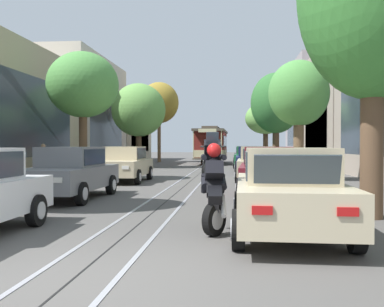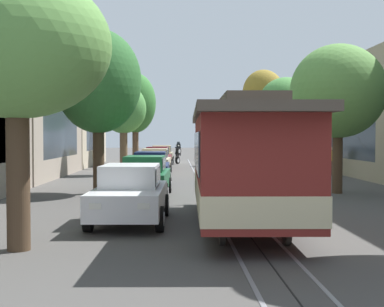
{
  "view_description": "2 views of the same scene",
  "coord_description": "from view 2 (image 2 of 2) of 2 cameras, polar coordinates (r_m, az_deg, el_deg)",
  "views": [
    {
      "loc": [
        1.93,
        -4.93,
        1.62
      ],
      "look_at": [
        -0.15,
        16.99,
        1.22
      ],
      "focal_mm": 40.5,
      "sensor_mm": 36.0,
      "label": 1
    },
    {
      "loc": [
        1.75,
        47.59,
        2.36
      ],
      "look_at": [
        0.64,
        11.49,
        1.17
      ],
      "focal_mm": 49.41,
      "sensor_mm": 36.0,
      "label": 2
    }
  ],
  "objects": [
    {
      "name": "ground_plane",
      "position": [
        27.52,
        1.89,
        -3.03
      ],
      "size": [
        160.0,
        160.0,
        0.0
      ],
      "primitive_type": "plane",
      "color": "#4C4947"
    },
    {
      "name": "trolley_track_rails",
      "position": [
        24.48,
        2.35,
        -3.63
      ],
      "size": [
        1.14,
        58.58,
        0.01
      ],
      "color": "gray",
      "rests_on": "ground"
    },
    {
      "name": "parked_car_white_near_left",
      "position": [
        45.76,
        4.03,
        -0.07
      ],
      "size": [
        2.04,
        4.38,
        1.58
      ],
      "color": "silver",
      "rests_on": "ground"
    },
    {
      "name": "parked_car_grey_second_left",
      "position": [
        40.09,
        5.06,
        -0.35
      ],
      "size": [
        2.06,
        4.39,
        1.58
      ],
      "color": "slate",
      "rests_on": "ground"
    },
    {
      "name": "parked_car_beige_mid_left",
      "position": [
        33.87,
        6.14,
        -0.76
      ],
      "size": [
        2.03,
        4.37,
        1.58
      ],
      "color": "#C1B28E",
      "rests_on": "ground"
    },
    {
      "name": "parked_car_beige_near_right",
      "position": [
        44.58,
        -3.27,
        -0.12
      ],
      "size": [
        2.06,
        4.38,
        1.58
      ],
      "color": "#C1B28E",
      "rests_on": "ground"
    },
    {
      "name": "parked_car_maroon_second_right",
      "position": [
        38.22,
        -3.74,
        -0.45
      ],
      "size": [
        2.14,
        4.42,
        1.58
      ],
      "color": "maroon",
      "rests_on": "ground"
    },
    {
      "name": "parked_car_beige_mid_right",
      "position": [
        32.93,
        -4.0,
        -0.83
      ],
      "size": [
        2.09,
        4.4,
        1.58
      ],
      "color": "#C1B28E",
      "rests_on": "ground"
    },
    {
      "name": "parked_car_navy_fourth_right",
      "position": [
        26.29,
        -4.51,
        -1.52
      ],
      "size": [
        2.03,
        4.37,
        1.58
      ],
      "color": "#19234C",
      "rests_on": "ground"
    },
    {
      "name": "parked_car_green_fifth_right",
      "position": [
        20.74,
        -5.13,
        -2.43
      ],
      "size": [
        2.12,
        4.41,
        1.58
      ],
      "color": "#1E6038",
      "rests_on": "ground"
    },
    {
      "name": "parked_car_white_sixth_right",
      "position": [
        14.47,
        -6.68,
        -4.32
      ],
      "size": [
        2.08,
        4.4,
        1.58
      ],
      "color": "silver",
      "rests_on": "ground"
    },
    {
      "name": "street_tree_kerb_left_near",
      "position": [
        43.62,
        7.71,
        6.44
      ],
      "size": [
        3.39,
        2.9,
        7.77
      ],
      "color": "#4C3826",
      "rests_on": "ground"
    },
    {
      "name": "street_tree_kerb_left_second",
      "position": [
        33.51,
        10.08,
        5.42
      ],
      "size": [
        3.34,
        3.41,
        6.02
      ],
      "color": "brown",
      "rests_on": "ground"
    },
    {
      "name": "street_tree_kerb_left_mid",
      "position": [
        22.63,
        15.49,
        6.45
      ],
      "size": [
        3.93,
        3.64,
        6.14
      ],
      "color": "#4C3826",
      "rests_on": "ground"
    },
    {
      "name": "street_tree_kerb_right_near",
      "position": [
        42.79,
        -6.14,
        5.38
      ],
      "size": [
        3.3,
        3.0,
        7.43
      ],
      "color": "brown",
      "rests_on": "ground"
    },
    {
      "name": "street_tree_kerb_right_second",
      "position": [
        32.45,
        -7.41,
        4.68
      ],
      "size": [
        2.78,
        2.27,
        5.55
      ],
      "color": "brown",
      "rests_on": "ground"
    },
    {
      "name": "street_tree_kerb_right_mid",
      "position": [
        22.08,
        -10.09,
        7.59
      ],
      "size": [
        3.53,
        3.57,
        6.73
      ],
      "color": "#4C3826",
      "rests_on": "ground"
    },
    {
      "name": "street_tree_kerb_right_fourth",
      "position": [
        11.57,
        -18.39,
        10.84
      ],
      "size": [
        3.87,
        3.53,
        5.74
      ],
      "color": "#4C3826",
      "rests_on": "ground"
    },
    {
      "name": "cable_car_trolley",
      "position": [
        13.55,
        5.66,
        -1.07
      ],
      "size": [
        2.77,
        9.17,
        3.28
      ],
      "color": "maroon",
      "rests_on": "ground"
    },
    {
      "name": "motorcycle_with_rider",
      "position": [
        44.46,
        -1.52,
        0.12
      ],
      "size": [
        0.54,
        1.83,
        1.89
      ],
      "color": "black",
      "rests_on": "ground"
    },
    {
      "name": "pedestrian_on_left_pavement",
      "position": [
        43.94,
        10.71,
        -0.09
      ],
      "size": [
        0.55,
        0.42,
        1.55
      ],
      "color": "#4C4233",
      "rests_on": "ground"
    },
    {
      "name": "pedestrian_on_right_pavement",
      "position": [
        32.8,
        14.93,
        -0.6
      ],
      "size": [
        0.55,
        0.39,
        1.72
      ],
      "color": "#4C4233",
      "rests_on": "ground"
    },
    {
      "name": "pedestrian_crossing_far",
      "position": [
        38.23,
        -10.25,
        -0.31
      ],
      "size": [
        0.55,
        0.35,
        1.62
      ],
      "color": "#282D38",
      "rests_on": "ground"
    },
    {
      "name": "fire_hydrant",
      "position": [
        43.65,
        6.5,
        -0.66
      ],
      "size": [
        0.4,
        0.22,
        0.84
      ],
      "color": "gold",
      "rests_on": "ground"
    }
  ]
}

